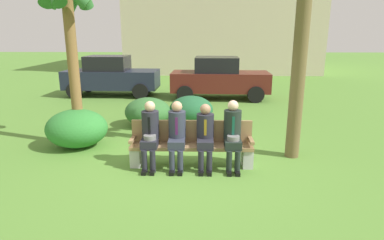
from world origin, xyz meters
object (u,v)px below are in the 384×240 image
(shrub_far_lawn, at_px, (77,128))
(park_bench, at_px, (192,144))
(seated_man_rightmost, at_px, (233,132))
(building_backdrop, at_px, (220,9))
(shrub_near_bench, at_px, (191,109))
(shrub_mid_lawn, at_px, (148,112))
(palm_tree_tall, at_px, (67,7))
(parked_car_far, at_px, (219,78))
(seated_man_leftmost, at_px, (150,132))
(parked_car_near, at_px, (111,76))
(seated_man_centerright, at_px, (205,133))
(seated_man_centerleft, at_px, (177,131))

(shrub_far_lawn, bearing_deg, park_bench, -20.69)
(seated_man_rightmost, height_order, building_backdrop, building_backdrop)
(park_bench, height_order, shrub_near_bench, park_bench)
(shrub_mid_lawn, xyz_separation_m, shrub_far_lawn, (-1.38, -1.82, 0.03))
(palm_tree_tall, height_order, parked_car_far, palm_tree_tall)
(parked_car_far, bearing_deg, seated_man_leftmost, -103.83)
(parked_car_near, bearing_deg, palm_tree_tall, -82.03)
(park_bench, distance_m, parked_car_far, 7.03)
(seated_man_rightmost, bearing_deg, park_bench, 170.75)
(parked_car_near, xyz_separation_m, parked_car_far, (4.56, -0.58, 0.00))
(seated_man_rightmost, distance_m, shrub_mid_lawn, 3.69)
(shrub_far_lawn, xyz_separation_m, building_backdrop, (4.29, 17.66, 3.87))
(park_bench, distance_m, shrub_mid_lawn, 3.15)
(shrub_mid_lawn, height_order, building_backdrop, building_backdrop)
(parked_car_far, bearing_deg, seated_man_rightmost, -91.02)
(seated_man_leftmost, height_order, seated_man_rightmost, seated_man_rightmost)
(seated_man_rightmost, xyz_separation_m, shrub_near_bench, (-0.91, 3.33, -0.34))
(seated_man_rightmost, height_order, shrub_mid_lawn, seated_man_rightmost)
(seated_man_centerright, xyz_separation_m, seated_man_rightmost, (0.54, 0.00, 0.03))
(seated_man_centerleft, bearing_deg, palm_tree_tall, 152.41)
(palm_tree_tall, distance_m, shrub_mid_lawn, 3.51)
(seated_man_leftmost, distance_m, seated_man_centerleft, 0.53)
(parked_car_near, bearing_deg, building_backdrop, 64.98)
(seated_man_centerleft, xyz_separation_m, building_backdrop, (1.86, 18.81, 3.57))
(seated_man_centerright, bearing_deg, seated_man_centerleft, 179.48)
(shrub_near_bench, relative_size, parked_car_near, 0.33)
(shrub_mid_lawn, xyz_separation_m, parked_car_far, (2.27, 4.11, 0.43))
(seated_man_centerright, height_order, shrub_near_bench, seated_man_centerright)
(shrub_mid_lawn, relative_size, parked_car_near, 0.33)
(shrub_mid_lawn, bearing_deg, seated_man_centerright, -61.65)
(seated_man_rightmost, distance_m, parked_car_near, 8.86)
(seated_man_centerleft, bearing_deg, park_bench, 24.20)
(shrub_far_lawn, xyz_separation_m, parked_car_near, (-0.91, 6.51, 0.39))
(park_bench, distance_m, shrub_near_bench, 3.20)
(park_bench, relative_size, seated_man_centerleft, 1.84)
(park_bench, height_order, building_backdrop, building_backdrop)
(seated_man_centerright, relative_size, parked_car_far, 0.32)
(shrub_far_lawn, bearing_deg, seated_man_rightmost, -18.18)
(park_bench, xyz_separation_m, seated_man_rightmost, (0.81, -0.13, 0.31))
(seated_man_rightmost, bearing_deg, palm_tree_tall, 160.07)
(parked_car_far, bearing_deg, building_backdrop, 86.86)
(seated_man_centerright, bearing_deg, park_bench, 153.84)
(park_bench, distance_m, seated_man_centerleft, 0.43)
(park_bench, bearing_deg, seated_man_rightmost, -9.25)
(shrub_near_bench, bearing_deg, building_backdrop, 83.82)
(park_bench, xyz_separation_m, seated_man_centerright, (0.27, -0.13, 0.27))
(seated_man_rightmost, bearing_deg, seated_man_leftmost, -179.92)
(seated_man_leftmost, bearing_deg, seated_man_rightmost, 0.08)
(park_bench, distance_m, shrub_far_lawn, 2.91)
(seated_man_rightmost, bearing_deg, shrub_mid_lawn, 125.74)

